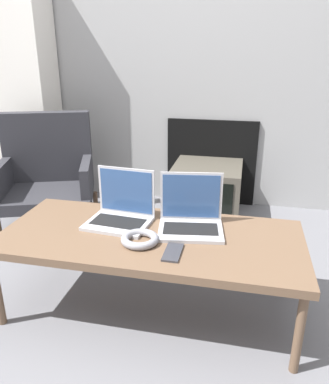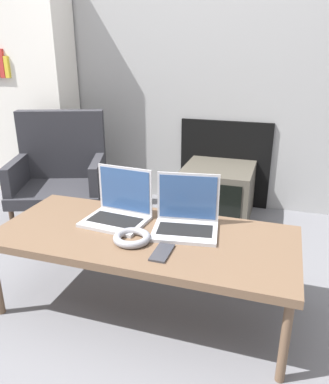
{
  "view_description": "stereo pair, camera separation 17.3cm",
  "coord_description": "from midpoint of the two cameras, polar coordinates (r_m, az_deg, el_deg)",
  "views": [
    {
      "loc": [
        0.39,
        -1.13,
        1.18
      ],
      "look_at": [
        0.0,
        0.64,
        0.49
      ],
      "focal_mm": 35.0,
      "sensor_mm": 36.0,
      "label": 1
    },
    {
      "loc": [
        0.56,
        -1.08,
        1.18
      ],
      "look_at": [
        0.0,
        0.64,
        0.49
      ],
      "focal_mm": 35.0,
      "sensor_mm": 36.0,
      "label": 2
    }
  ],
  "objects": [
    {
      "name": "headphones",
      "position": [
        1.63,
        -1.95,
        -7.06
      ],
      "size": [
        0.17,
        0.17,
        0.03
      ],
      "color": "gray",
      "rests_on": "table"
    },
    {
      "name": "phone",
      "position": [
        1.55,
        2.86,
        -9.25
      ],
      "size": [
        0.07,
        0.15,
        0.01
      ],
      "color": "#333338",
      "rests_on": "table"
    },
    {
      "name": "laptop_right",
      "position": [
        1.74,
        6.17,
        -3.95
      ],
      "size": [
        0.32,
        0.27,
        0.25
      ],
      "rotation": [
        0.0,
        0.0,
        0.15
      ],
      "color": "#B2B2B7",
      "rests_on": "table"
    },
    {
      "name": "ground_plane",
      "position": [
        1.68,
        -4.09,
        -23.72
      ],
      "size": [
        14.0,
        14.0,
        0.0
      ],
      "primitive_type": "plane",
      "color": "slate"
    },
    {
      "name": "tv",
      "position": [
        2.81,
        9.81,
        -0.03
      ],
      "size": [
        0.5,
        0.52,
        0.39
      ],
      "color": "#4C473D",
      "rests_on": "ground_plane"
    },
    {
      "name": "armchair",
      "position": [
        2.86,
        -13.89,
        3.68
      ],
      "size": [
        0.78,
        0.73,
        0.76
      ],
      "rotation": [
        0.0,
        0.0,
        0.35
      ],
      "color": "#2D2D33",
      "rests_on": "ground_plane"
    },
    {
      "name": "bookshelf",
      "position": [
        3.37,
        -18.62,
        14.8
      ],
      "size": [
        0.76,
        0.32,
        1.77
      ],
      "color": "silver",
      "rests_on": "ground_plane"
    },
    {
      "name": "wall_back",
      "position": [
        2.96,
        9.47,
        22.65
      ],
      "size": [
        7.0,
        0.08,
        2.6
      ],
      "color": "#999999",
      "rests_on": "ground_plane"
    },
    {
      "name": "table",
      "position": [
        1.72,
        -0.2,
        -7.31
      ],
      "size": [
        1.36,
        0.6,
        0.4
      ],
      "color": "brown",
      "rests_on": "ground_plane"
    },
    {
      "name": "laptop_left",
      "position": [
        1.83,
        -4.26,
        -2.59
      ],
      "size": [
        0.31,
        0.25,
        0.25
      ],
      "rotation": [
        0.0,
        0.0,
        -0.09
      ],
      "color": "#B2B2B7",
      "rests_on": "table"
    }
  ]
}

